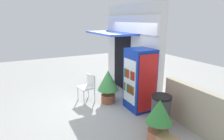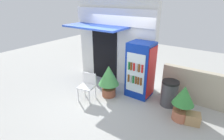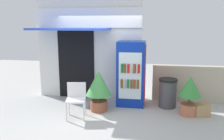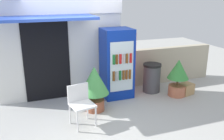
{
  "view_description": "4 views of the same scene",
  "coord_description": "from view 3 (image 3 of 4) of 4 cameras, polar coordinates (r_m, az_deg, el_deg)",
  "views": [
    {
      "loc": [
        5.17,
        -2.08,
        2.6
      ],
      "look_at": [
        0.25,
        0.39,
        1.09
      ],
      "focal_mm": 29.9,
      "sensor_mm": 36.0,
      "label": 1
    },
    {
      "loc": [
        3.17,
        -3.88,
        3.06
      ],
      "look_at": [
        0.35,
        0.19,
        1.01
      ],
      "focal_mm": 28.33,
      "sensor_mm": 36.0,
      "label": 2
    },
    {
      "loc": [
        1.48,
        -5.45,
        2.26
      ],
      "look_at": [
        0.5,
        0.31,
        1.11
      ],
      "focal_mm": 37.45,
      "sensor_mm": 36.0,
      "label": 3
    },
    {
      "loc": [
        -1.29,
        -4.86,
        2.67
      ],
      "look_at": [
        0.59,
        0.34,
        0.93
      ],
      "focal_mm": 39.95,
      "sensor_mm": 36.0,
      "label": 4
    }
  ],
  "objects": [
    {
      "name": "plastic_chair",
      "position": [
        5.81,
        -8.74,
        -6.56
      ],
      "size": [
        0.54,
        0.53,
        0.85
      ],
      "color": "white",
      "rests_on": "ground"
    },
    {
      "name": "stone_boundary_wall",
      "position": [
        7.29,
        20.56,
        -3.25
      ],
      "size": [
        2.71,
        0.21,
        1.07
      ],
      "primitive_type": "cube",
      "color": "#B7AD93",
      "rests_on": "ground"
    },
    {
      "name": "storefront_building",
      "position": [
        7.17,
        -5.85,
        5.89
      ],
      "size": [
        3.2,
        1.29,
        3.11
      ],
      "color": "silver",
      "rests_on": "ground"
    },
    {
      "name": "drink_cooler",
      "position": [
        6.55,
        4.76,
        -0.86
      ],
      "size": [
        0.78,
        0.73,
        1.8
      ],
      "color": "#0C2D9E",
      "rests_on": "ground"
    },
    {
      "name": "cardboard_box",
      "position": [
        6.35,
        20.9,
        -9.05
      ],
      "size": [
        0.43,
        0.38,
        0.3
      ],
      "primitive_type": "cube",
      "rotation": [
        0.0,
        0.0,
        0.25
      ],
      "color": "tan",
      "rests_on": "ground"
    },
    {
      "name": "potted_plant_curbside",
      "position": [
        6.16,
        18.46,
        -5.26
      ],
      "size": [
        0.56,
        0.56,
        1.0
      ],
      "color": "#BC6B4C",
      "rests_on": "ground"
    },
    {
      "name": "ground",
      "position": [
        6.09,
        -5.23,
        -10.69
      ],
      "size": [
        16.0,
        16.0,
        0.0
      ],
      "primitive_type": "plane",
      "color": "#B2B2AD"
    },
    {
      "name": "potted_plant_near_shop",
      "position": [
        6.12,
        -3.29,
        -4.1
      ],
      "size": [
        0.68,
        0.68,
        1.07
      ],
      "color": "#995138",
      "rests_on": "ground"
    },
    {
      "name": "trash_bin",
      "position": [
        6.62,
        13.43,
        -5.45
      ],
      "size": [
        0.49,
        0.49,
        0.8
      ],
      "color": "#47474C",
      "rests_on": "ground"
    }
  ]
}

